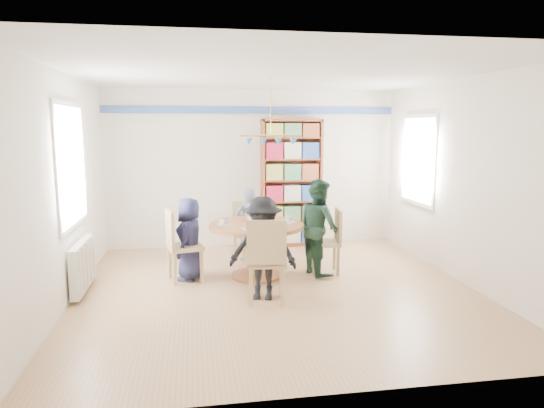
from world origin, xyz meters
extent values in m
plane|color=tan|center=(0.00, 0.00, 0.00)|extent=(5.00, 5.00, 0.00)
plane|color=white|center=(0.00, 0.00, 2.70)|extent=(5.00, 5.00, 0.00)
plane|color=white|center=(0.00, 2.50, 1.35)|extent=(5.00, 0.00, 5.00)
plane|color=white|center=(0.00, -2.50, 1.35)|extent=(5.00, 0.00, 5.00)
plane|color=white|center=(-2.50, 0.00, 1.35)|extent=(0.00, 5.00, 5.00)
plane|color=white|center=(2.50, 0.00, 1.35)|extent=(0.00, 5.00, 5.00)
cube|color=#365395|center=(0.00, 2.48, 2.35)|extent=(5.00, 0.02, 0.12)
cube|color=white|center=(-2.48, 0.30, 1.60)|extent=(0.03, 1.32, 1.52)
cube|color=white|center=(-2.46, 0.30, 1.60)|extent=(0.01, 1.20, 1.40)
cube|color=white|center=(2.48, 1.30, 1.55)|extent=(0.03, 1.12, 1.42)
cube|color=white|center=(2.46, 1.30, 1.55)|extent=(0.01, 1.00, 1.30)
cylinder|color=gold|center=(0.00, 0.50, 2.33)|extent=(0.01, 0.01, 0.75)
cylinder|color=gold|center=(0.00, 0.50, 1.95)|extent=(0.80, 0.02, 0.02)
cone|color=#4589C2|center=(-0.30, 0.50, 1.87)|extent=(0.11, 0.11, 0.10)
cone|color=#4589C2|center=(-0.10, 0.50, 1.87)|extent=(0.11, 0.11, 0.10)
cone|color=#4589C2|center=(0.10, 0.50, 1.87)|extent=(0.11, 0.11, 0.10)
cone|color=#4589C2|center=(0.30, 0.50, 1.87)|extent=(0.11, 0.11, 0.10)
cube|color=silver|center=(-2.42, 0.30, 0.35)|extent=(0.10, 1.00, 0.60)
cube|color=silver|center=(-2.36, -0.10, 0.35)|extent=(0.02, 0.06, 0.56)
cube|color=silver|center=(-2.36, 0.10, 0.35)|extent=(0.02, 0.06, 0.56)
cube|color=silver|center=(-2.36, 0.30, 0.35)|extent=(0.02, 0.06, 0.56)
cube|color=silver|center=(-2.36, 0.50, 0.35)|extent=(0.02, 0.06, 0.56)
cube|color=silver|center=(-2.36, 0.70, 0.35)|extent=(0.02, 0.06, 0.56)
cylinder|color=#955730|center=(-0.19, 0.59, 0.72)|extent=(1.30, 1.30, 0.05)
cylinder|color=#955730|center=(-0.19, 0.59, 0.35)|extent=(0.16, 0.16, 0.70)
cylinder|color=#955730|center=(-0.19, 0.59, 0.02)|extent=(0.70, 0.70, 0.04)
cube|color=tan|center=(-1.16, 0.58, 0.47)|extent=(0.52, 0.52, 0.05)
cube|color=tan|center=(-1.35, 0.53, 0.72)|extent=(0.14, 0.43, 0.52)
cube|color=tan|center=(-0.94, 0.45, 0.22)|extent=(0.05, 0.05, 0.44)
cube|color=tan|center=(-1.03, 0.79, 0.22)|extent=(0.05, 0.05, 0.44)
cube|color=tan|center=(-1.29, 0.37, 0.22)|extent=(0.05, 0.05, 0.44)
cube|color=tan|center=(-1.37, 0.71, 0.22)|extent=(0.05, 0.05, 0.44)
cube|color=tan|center=(0.79, 0.62, 0.44)|extent=(0.46, 0.46, 0.05)
cube|color=tan|center=(0.98, 0.60, 0.69)|extent=(0.09, 0.41, 0.49)
cube|color=tan|center=(0.65, 0.81, 0.21)|extent=(0.04, 0.04, 0.42)
cube|color=tan|center=(0.61, 0.47, 0.21)|extent=(0.04, 0.04, 0.42)
cube|color=tan|center=(0.98, 0.76, 0.21)|extent=(0.04, 0.04, 0.42)
cube|color=tan|center=(0.94, 0.43, 0.21)|extent=(0.04, 0.04, 0.42)
cube|color=tan|center=(-0.19, 1.54, 0.43)|extent=(0.52, 0.52, 0.05)
cube|color=tan|center=(-0.26, 1.71, 0.67)|extent=(0.39, 0.18, 0.48)
cube|color=tan|center=(-0.28, 1.33, 0.20)|extent=(0.05, 0.05, 0.41)
cube|color=tan|center=(0.02, 1.45, 0.20)|extent=(0.05, 0.05, 0.41)
cube|color=tan|center=(-0.40, 1.63, 0.20)|extent=(0.05, 0.05, 0.41)
cube|color=tan|center=(-0.10, 1.75, 0.20)|extent=(0.05, 0.05, 0.41)
cube|color=tan|center=(-0.19, -0.38, 0.48)|extent=(0.51, 0.51, 0.05)
cube|color=tan|center=(-0.22, -0.58, 0.75)|extent=(0.45, 0.10, 0.54)
cube|color=tan|center=(0.01, -0.22, 0.23)|extent=(0.05, 0.05, 0.46)
cube|color=tan|center=(-0.35, -0.17, 0.23)|extent=(0.05, 0.05, 0.46)
cube|color=tan|center=(-0.04, -0.58, 0.23)|extent=(0.05, 0.05, 0.46)
cube|color=tan|center=(-0.40, -0.53, 0.23)|extent=(0.05, 0.05, 0.46)
imported|color=#1B1D3C|center=(-1.09, 0.63, 0.56)|extent=(0.51, 0.63, 1.12)
imported|color=#1B3727|center=(0.70, 0.62, 0.67)|extent=(0.66, 0.76, 1.35)
imported|color=gray|center=(-0.20, 1.51, 0.57)|extent=(0.47, 0.37, 1.13)
imported|color=black|center=(-0.22, -0.29, 0.62)|extent=(0.91, 0.68, 1.25)
cube|color=brown|center=(0.15, 2.34, 1.10)|extent=(0.04, 0.31, 2.20)
cube|color=brown|center=(1.16, 2.34, 1.10)|extent=(0.04, 0.31, 2.20)
cube|color=brown|center=(0.65, 2.34, 2.18)|extent=(1.05, 0.31, 0.04)
cube|color=brown|center=(0.65, 2.34, 0.03)|extent=(1.05, 0.31, 0.06)
cube|color=brown|center=(0.65, 2.49, 1.10)|extent=(1.05, 0.02, 2.20)
cube|color=brown|center=(0.65, 2.34, 0.42)|extent=(0.98, 0.29, 0.03)
cube|color=brown|center=(0.65, 2.34, 0.79)|extent=(0.98, 0.29, 0.03)
cube|color=brown|center=(0.65, 2.34, 1.15)|extent=(0.98, 0.29, 0.03)
cube|color=brown|center=(0.65, 2.34, 1.52)|extent=(0.98, 0.29, 0.03)
cube|color=brown|center=(0.65, 2.34, 1.88)|extent=(0.98, 0.29, 0.03)
cube|color=maroon|center=(0.34, 2.32, 0.20)|extent=(0.29, 0.23, 0.27)
cube|color=white|center=(0.65, 2.32, 0.20)|extent=(0.29, 0.23, 0.27)
cube|color=navy|center=(0.97, 2.32, 0.20)|extent=(0.29, 0.23, 0.27)
cube|color=#B5B048|center=(0.34, 2.32, 0.57)|extent=(0.29, 0.23, 0.27)
cube|color=#467E56|center=(0.65, 2.32, 0.57)|extent=(0.29, 0.23, 0.27)
cube|color=brown|center=(0.97, 2.32, 0.57)|extent=(0.29, 0.23, 0.27)
cube|color=maroon|center=(0.34, 2.32, 0.93)|extent=(0.29, 0.23, 0.27)
cube|color=white|center=(0.65, 2.32, 0.93)|extent=(0.29, 0.23, 0.27)
cube|color=navy|center=(0.97, 2.32, 0.93)|extent=(0.29, 0.23, 0.27)
cube|color=#B5B048|center=(0.34, 2.32, 1.30)|extent=(0.29, 0.23, 0.27)
cube|color=#467E56|center=(0.65, 2.32, 1.30)|extent=(0.29, 0.23, 0.27)
cube|color=brown|center=(0.97, 2.32, 1.30)|extent=(0.29, 0.23, 0.27)
cube|color=maroon|center=(0.34, 2.32, 1.67)|extent=(0.29, 0.23, 0.27)
cube|color=white|center=(0.65, 2.32, 1.67)|extent=(0.29, 0.23, 0.27)
cube|color=navy|center=(0.97, 2.32, 1.67)|extent=(0.29, 0.23, 0.27)
cube|color=#B5B048|center=(0.34, 2.32, 2.01)|extent=(0.29, 0.23, 0.23)
cube|color=#467E56|center=(0.65, 2.32, 2.01)|extent=(0.29, 0.23, 0.23)
cube|color=brown|center=(0.97, 2.32, 2.01)|extent=(0.29, 0.23, 0.23)
cylinder|color=white|center=(-0.23, 0.66, 0.86)|extent=(0.11, 0.11, 0.22)
sphere|color=white|center=(-0.23, 0.66, 0.97)|extent=(0.08, 0.08, 0.08)
cylinder|color=silver|center=(-0.07, 0.70, 0.88)|extent=(0.07, 0.07, 0.26)
cylinder|color=#4589C2|center=(-0.07, 0.70, 1.02)|extent=(0.03, 0.03, 0.03)
cylinder|color=white|center=(-0.14, 0.85, 0.76)|extent=(0.28, 0.28, 0.01)
cylinder|color=brown|center=(-0.14, 0.85, 0.80)|extent=(0.22, 0.22, 0.08)
cylinder|color=white|center=(-0.28, 0.31, 0.76)|extent=(0.28, 0.28, 0.01)
cylinder|color=brown|center=(-0.28, 0.31, 0.80)|extent=(0.22, 0.22, 0.08)
cylinder|color=white|center=(-0.63, 0.59, 0.75)|extent=(0.19, 0.19, 0.01)
imported|color=white|center=(-0.63, 0.59, 0.80)|extent=(0.11, 0.11, 0.09)
cylinder|color=white|center=(0.26, 0.59, 0.75)|extent=(0.19, 0.19, 0.01)
imported|color=white|center=(0.26, 0.59, 0.79)|extent=(0.09, 0.09, 0.09)
cylinder|color=white|center=(-0.19, 1.03, 0.75)|extent=(0.19, 0.19, 0.01)
imported|color=white|center=(-0.19, 1.03, 0.80)|extent=(0.11, 0.11, 0.09)
cylinder|color=white|center=(-0.19, 0.14, 0.75)|extent=(0.19, 0.19, 0.01)
imported|color=white|center=(-0.19, 0.14, 0.79)|extent=(0.09, 0.09, 0.09)
camera|label=1|loc=(-1.02, -5.87, 2.05)|focal=32.00mm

